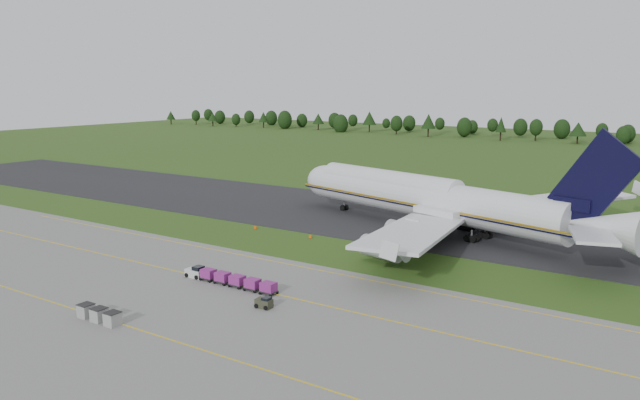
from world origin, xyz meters
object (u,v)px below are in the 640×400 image
Objects in this scene: utility_cart at (264,303)px; edge_markers at (310,237)px; baggage_train at (228,279)px; uld_row at (99,315)px; aircraft at (432,199)px.

utility_cart is 0.08× the size of edge_markers.
edge_markers is at bearing 101.07° from baggage_train.
baggage_train is 10.53m from utility_cart.
edge_markers is (-15.08, 32.12, -0.33)m from utility_cart.
baggage_train is 7.53× the size of utility_cart.
uld_row is at bearing -87.62° from edge_markers.
edge_markers is at bearing 115.15° from utility_cart.
utility_cart is at bearing 46.76° from uld_row.
baggage_train is at bearing -102.19° from aircraft.
uld_row is (-13.44, -64.09, -5.07)m from aircraft.
edge_markers is at bearing 92.38° from uld_row.
uld_row is at bearing -133.24° from utility_cart.
baggage_train is at bearing 79.04° from uld_row.
utility_cart reaches higher than edge_markers.
aircraft is 50.38m from utility_cart.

